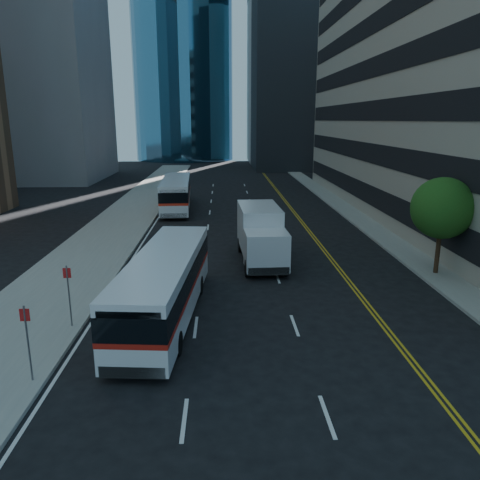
{
  "coord_description": "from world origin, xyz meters",
  "views": [
    {
      "loc": [
        -2.4,
        -15.37,
        8.07
      ],
      "look_at": [
        -1.6,
        5.09,
        2.8
      ],
      "focal_mm": 35.0,
      "sensor_mm": 36.0,
      "label": 1
    }
  ],
  "objects_px": {
    "street_tree": "(442,208)",
    "box_truck": "(261,234)",
    "bus_front": "(165,284)",
    "bus_rear": "(176,193)"
  },
  "relations": [
    {
      "from": "bus_front",
      "to": "box_truck",
      "type": "bearing_deg",
      "value": 64.39
    },
    {
      "from": "bus_front",
      "to": "bus_rear",
      "type": "xyz_separation_m",
      "value": [
        -1.82,
        24.61,
        0.06
      ]
    },
    {
      "from": "street_tree",
      "to": "box_truck",
      "type": "bearing_deg",
      "value": 162.95
    },
    {
      "from": "box_truck",
      "to": "bus_front",
      "type": "bearing_deg",
      "value": -122.89
    },
    {
      "from": "bus_rear",
      "to": "box_truck",
      "type": "bearing_deg",
      "value": -71.84
    },
    {
      "from": "bus_front",
      "to": "street_tree",
      "type": "bearing_deg",
      "value": 24.91
    },
    {
      "from": "street_tree",
      "to": "box_truck",
      "type": "height_order",
      "value": "street_tree"
    },
    {
      "from": "bus_front",
      "to": "box_truck",
      "type": "distance_m",
      "value": 9.08
    },
    {
      "from": "street_tree",
      "to": "bus_front",
      "type": "xyz_separation_m",
      "value": [
        -13.78,
        -5.01,
        -2.15
      ]
    },
    {
      "from": "bus_rear",
      "to": "bus_front",
      "type": "bearing_deg",
      "value": -88.57
    }
  ]
}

